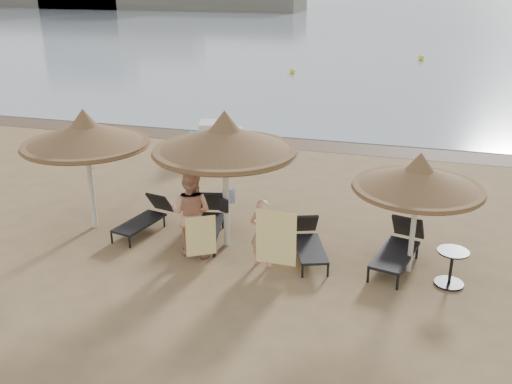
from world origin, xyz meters
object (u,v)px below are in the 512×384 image
person_right (262,228)px  person_left (191,206)px  side_table (451,269)px  palapa_left (85,134)px  lounger_near_left (208,220)px  lounger_far_right (399,246)px  palapa_center (225,140)px  lounger_far_left (146,217)px  lounger_near_right (308,241)px  palapa_right (419,178)px  pedal_boat (220,141)px

person_right → person_left: bearing=6.8°
side_table → palapa_left: bearing=176.4°
lounger_near_left → palapa_left: bearing=174.4°
side_table → person_right: person_right is taller
lounger_near_left → lounger_far_right: 4.38m
palapa_left → person_left: palapa_left is taller
palapa_left → palapa_center: palapa_center is taller
lounger_far_right → side_table: (1.03, -0.62, -0.05)m
palapa_left → lounger_far_left: 2.37m
lounger_far_left → lounger_near_right: lounger_near_right is taller
palapa_left → lounger_far_left: (1.29, 0.16, -1.99)m
lounger_far_left → lounger_near_left: (1.53, 0.14, 0.05)m
lounger_near_left → person_right: size_ratio=1.18×
palapa_center → palapa_right: size_ratio=1.21×
lounger_near_right → pedal_boat: bearing=103.3°
lounger_near_left → person_right: person_right is taller
palapa_center → person_left: 1.60m
side_table → person_right: size_ratio=0.42×
lounger_near_right → side_table: (2.94, -0.44, 0.00)m
palapa_left → person_right: bearing=-10.1°
palapa_center → pedal_boat: 7.36m
person_left → lounger_near_left: bearing=-89.4°
lounger_far_left → lounger_far_right: bearing=11.4°
lounger_far_right → pedal_boat: pedal_boat is taller
palapa_center → person_left: bearing=-134.7°
palapa_left → palapa_right: (7.44, -0.16, -0.28)m
palapa_center → lounger_far_right: palapa_center is taller
person_left → person_right: 1.66m
palapa_left → person_left: bearing=-13.1°
lounger_far_right → pedal_boat: (-6.27, 6.47, -0.00)m
palapa_center → person_right: 2.05m
lounger_near_left → lounger_near_right: size_ratio=1.14×
palapa_left → pedal_boat: palapa_left is taller
lounger_near_left → pedal_boat: size_ratio=0.81×
palapa_right → lounger_far_right: bearing=132.6°
lounger_near_left → lounger_far_right: bearing=-14.4°
side_table → pedal_boat: 10.17m
side_table → person_left: 5.48m
palapa_center → person_right: bearing=-35.6°
lounger_near_left → person_right: (1.62, -1.09, 0.48)m
pedal_boat → lounger_near_left: bearing=-88.0°
palapa_right → pedal_boat: palapa_right is taller
lounger_near_right → person_right: 1.22m
side_table → lounger_near_right: bearing=171.5°
palapa_center → person_left: palapa_center is taller
lounger_near_left → person_right: 2.01m
lounger_far_left → lounger_near_right: 4.00m
person_right → side_table: bearing=-164.3°
person_left → side_table: bearing=-177.3°
palapa_left → lounger_near_right: palapa_left is taller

